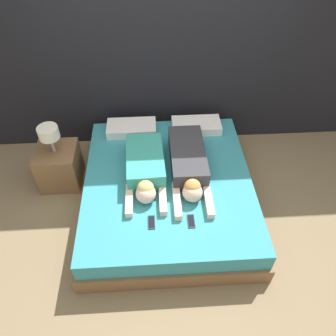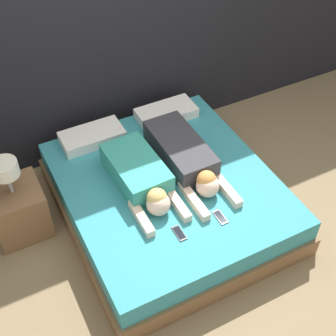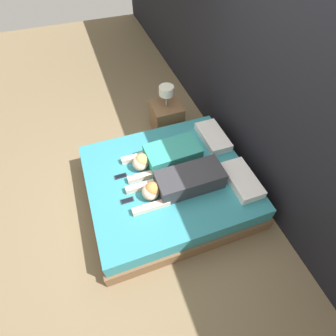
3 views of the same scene
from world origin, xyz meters
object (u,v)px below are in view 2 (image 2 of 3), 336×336
at_px(bed, 168,197).
at_px(person_right, 185,157).
at_px(nightstand, 18,208).
at_px(pillow_head_right, 166,113).
at_px(cell_phone_right, 220,217).
at_px(cell_phone_left, 179,233).
at_px(pillow_head_left, 92,136).
at_px(person_left, 141,177).

height_order(bed, person_right, person_right).
bearing_deg(nightstand, pillow_head_right, 13.12).
distance_m(person_right, cell_phone_right, 0.65).
bearing_deg(cell_phone_left, pillow_head_left, 98.66).
height_order(person_right, cell_phone_left, person_right).
bearing_deg(nightstand, person_right, -12.66).
relative_size(pillow_head_left, cell_phone_right, 3.83).
distance_m(pillow_head_right, person_left, 0.96).
distance_m(bed, cell_phone_left, 0.61).
bearing_deg(nightstand, bed, -18.68).
xyz_separation_m(person_left, nightstand, (-0.99, 0.36, -0.24)).
height_order(person_left, nightstand, nightstand).
relative_size(person_left, cell_phone_right, 6.39).
bearing_deg(pillow_head_left, cell_phone_right, -67.08).
distance_m(person_left, nightstand, 1.08).
xyz_separation_m(pillow_head_left, cell_phone_left, (0.20, -1.33, -0.05)).
relative_size(pillow_head_right, nightstand, 0.73).
xyz_separation_m(person_left, cell_phone_left, (0.04, -0.60, -0.10)).
height_order(pillow_head_right, cell_phone_left, pillow_head_right).
bearing_deg(pillow_head_right, bed, -116.21).
relative_size(bed, pillow_head_left, 3.45).
bearing_deg(person_right, cell_phone_right, -93.31).
xyz_separation_m(bed, pillow_head_right, (0.39, 0.79, 0.26)).
bearing_deg(pillow_head_left, pillow_head_right, 0.00).
bearing_deg(cell_phone_left, bed, 71.33).
height_order(pillow_head_left, cell_phone_right, pillow_head_left).
bearing_deg(cell_phone_left, nightstand, 137.21).
distance_m(bed, person_left, 0.39).
relative_size(person_left, nightstand, 1.21).
relative_size(pillow_head_left, cell_phone_left, 3.83).
bearing_deg(cell_phone_right, bed, 107.98).
bearing_deg(person_left, cell_phone_right, -55.96).
relative_size(pillow_head_left, person_right, 0.52).
relative_size(bed, pillow_head_right, 3.45).
bearing_deg(bed, nightstand, 161.32).
bearing_deg(person_left, cell_phone_left, -85.73).
bearing_deg(cell_phone_right, pillow_head_right, 81.22).
relative_size(pillow_head_left, pillow_head_right, 1.00).
distance_m(pillow_head_left, cell_phone_right, 1.46).
distance_m(bed, cell_phone_right, 0.62).
bearing_deg(cell_phone_right, person_right, 86.69).
relative_size(cell_phone_left, nightstand, 0.19).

